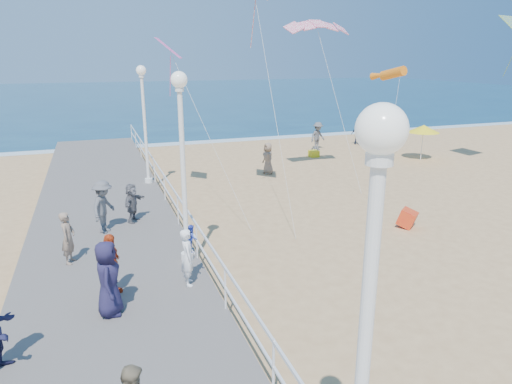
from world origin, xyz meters
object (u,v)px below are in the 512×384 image
object	(u,v)px
woman_holding_toddler	(188,257)
spectator_4	(108,279)
lamp_post_far	(144,113)
beach_chair_right	(385,151)
beach_walker_a	(318,136)
spectator_2	(104,207)
spectator_3	(111,265)
beach_walker_c	(268,158)
spectator_6	(68,238)
toddler_held	(192,238)
beach_walker_b	(358,134)
box_kite	(407,220)
spectator_5	(132,203)
lamp_post_near	(366,325)
beach_chair_left	(314,154)
beach_umbrella	(424,129)
lamp_post_mid	(182,149)

from	to	relation	value
woman_holding_toddler	spectator_4	xyz separation A→B (m)	(-1.97, -0.81, 0.13)
lamp_post_far	spectator_4	size ratio (longest dim) A/B	3.00
beach_chair_right	beach_walker_a	bearing A→B (deg)	144.51
spectator_4	beach_chair_right	xyz separation A→B (m)	(17.83, 14.84, -1.09)
spectator_2	spectator_3	distance (m)	4.50
beach_walker_c	spectator_6	bearing A→B (deg)	-51.87
toddler_held	beach_walker_b	size ratio (longest dim) A/B	0.47
beach_walker_b	spectator_2	bearing A→B (deg)	60.91
lamp_post_far	box_kite	bearing A→B (deg)	-44.36
beach_walker_b	spectator_5	bearing A→B (deg)	60.89
lamp_post_near	spectator_2	distance (m)	12.49
spectator_3	beach_chair_left	size ratio (longest dim) A/B	2.91
toddler_held	spectator_3	size ratio (longest dim) A/B	0.45
beach_walker_c	beach_umbrella	distance (m)	10.12
spectator_5	beach_walker_b	xyz separation A→B (m)	(16.82, 12.22, -0.35)
beach_walker_a	beach_chair_left	size ratio (longest dim) A/B	3.44
lamp_post_far	beach_walker_a	size ratio (longest dim) A/B	2.81
beach_chair_left	lamp_post_far	bearing A→B (deg)	-158.58
woman_holding_toddler	spectator_3	world-z (taller)	spectator_3
beach_chair_right	spectator_4	bearing A→B (deg)	-140.22
toddler_held	spectator_3	xyz separation A→B (m)	(-2.03, -0.06, -0.41)
beach_chair_left	spectator_4	bearing A→B (deg)	-129.91
woman_holding_toddler	beach_walker_c	world-z (taller)	woman_holding_toddler
spectator_5	spectator_6	distance (m)	3.52
spectator_5	beach_chair_left	world-z (taller)	spectator_5
spectator_3	beach_walker_c	size ratio (longest dim) A/B	0.94
spectator_5	spectator_6	size ratio (longest dim) A/B	0.92
lamp_post_near	woman_holding_toddler	xyz separation A→B (m)	(-0.26, 7.49, -2.50)
spectator_6	beach_walker_b	size ratio (longest dim) A/B	1.01
beach_walker_b	lamp_post_mid	bearing A→B (deg)	70.56
lamp_post_near	beach_umbrella	bearing A→B (deg)	49.27
woman_holding_toddler	beach_chair_right	xyz separation A→B (m)	(15.85, 14.03, -0.96)
spectator_3	spectator_6	world-z (taller)	spectator_3
lamp_post_far	spectator_4	distance (m)	11.78
toddler_held	spectator_6	bearing A→B (deg)	59.69
beach_walker_b	beach_chair_left	bearing A→B (deg)	54.65
lamp_post_mid	beach_chair_left	distance (m)	17.39
beach_walker_a	beach_chair_left	distance (m)	2.36
lamp_post_far	woman_holding_toddler	world-z (taller)	lamp_post_far
woman_holding_toddler	beach_chair_left	size ratio (longest dim) A/B	2.75
woman_holding_toddler	beach_umbrella	size ratio (longest dim) A/B	0.71
spectator_5	beach_umbrella	xyz separation A→B (m)	(17.70, 6.41, 0.81)
beach_chair_right	beach_umbrella	bearing A→B (deg)	-67.97
lamp_post_mid	spectator_4	size ratio (longest dim) A/B	3.00
beach_walker_a	toddler_held	bearing A→B (deg)	-146.21
lamp_post_near	spectator_4	size ratio (longest dim) A/B	3.00
lamp_post_mid	spectator_3	distance (m)	3.56
spectator_6	beach_umbrella	bearing A→B (deg)	-46.56
lamp_post_mid	woman_holding_toddler	bearing A→B (deg)	-99.94
toddler_held	box_kite	xyz separation A→B (m)	(8.47, 2.19, -1.31)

